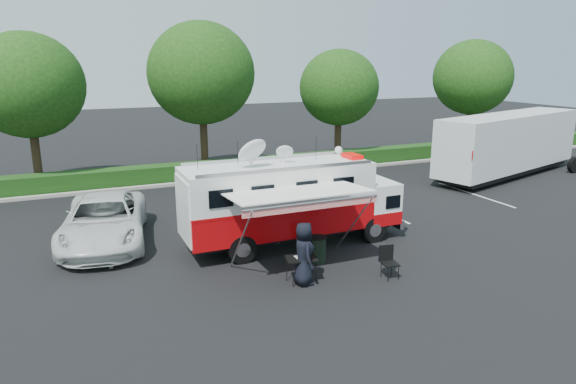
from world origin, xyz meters
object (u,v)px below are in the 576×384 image
white_suv (106,243)px  folding_table (301,259)px  trash_bin (318,249)px  semi_trailer (509,144)px  command_truck (292,201)px

white_suv → folding_table: bearing=-39.5°
white_suv → trash_bin: trash_bin is taller
white_suv → folding_table: size_ratio=5.92×
white_suv → semi_trailer: semi_trailer is taller
trash_bin → white_suv: bearing=143.2°
semi_trailer → white_suv: bearing=-173.2°
white_suv → trash_bin: bearing=-27.2°
folding_table → trash_bin: (1.20, 1.25, -0.30)m
white_suv → semi_trailer: size_ratio=0.52×
command_truck → trash_bin: command_truck is taller
folding_table → trash_bin: bearing=46.2°
trash_bin → semi_trailer: (16.34, 7.59, 1.47)m
white_suv → trash_bin: 8.14m
white_suv → trash_bin: (6.51, -4.87, 0.45)m
trash_bin → semi_trailer: size_ratio=0.08×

